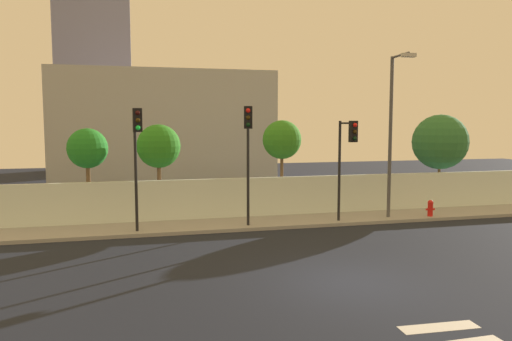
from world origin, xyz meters
The scene contains 14 objects.
ground_plane centered at (0.00, 0.00, 0.00)m, with size 80.00×80.00×0.00m, color black.
sidewalk centered at (0.00, 8.20, 0.07)m, with size 36.00×2.40×0.15m, color #979797.
perimeter_wall centered at (0.00, 9.49, 1.05)m, with size 36.00×0.18×1.80m, color silver.
traffic_light_left centered at (-5.66, 7.11, 3.69)m, with size 0.36×1.08×4.89m.
traffic_light_center centered at (3.12, 7.00, 3.38)m, with size 0.41×1.25×4.42m.
traffic_light_right centered at (-1.22, 7.13, 3.76)m, with size 0.43×1.06×5.00m.
street_lamp_curbside centered at (5.58, 7.54, 4.41)m, with size 0.62×1.75×7.31m.
fire_hydrant centered at (7.58, 7.43, 0.55)m, with size 0.44×0.26×0.76m.
roadside_tree_leftmost centered at (-7.80, 10.83, 3.31)m, with size 1.81×1.81×4.25m.
roadside_tree_midleft centered at (-4.64, 10.83, 3.38)m, with size 2.04×2.04×4.42m.
roadside_tree_midright centered at (1.38, 10.83, 3.64)m, with size 1.93×1.93×4.62m.
roadside_tree_rightmost centered at (10.35, 10.83, 3.46)m, with size 2.97×2.97×4.95m.
low_building_distant centered at (-3.57, 23.49, 4.06)m, with size 15.25×6.00×8.13m, color #ABABAB.
tower_on_skyline centered at (-9.10, 35.49, 14.49)m, with size 6.52×5.00×28.98m, color #777BA2.
Camera 1 is at (-5.75, -12.20, 4.46)m, focal length 34.01 mm.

